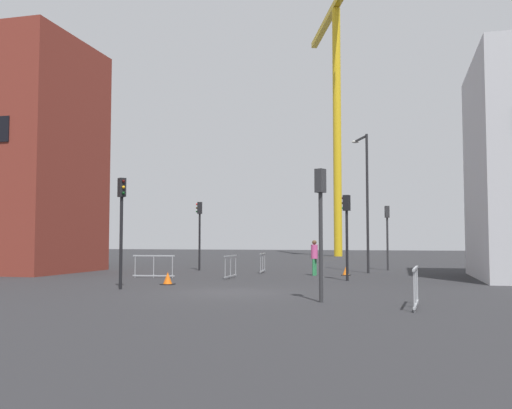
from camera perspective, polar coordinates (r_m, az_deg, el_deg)
ground at (r=19.75m, az=-2.46°, el=-8.83°), size 160.00×160.00×0.00m
construction_crane at (r=65.20m, az=8.00°, el=11.55°), size 7.53×19.75×28.53m
streetlamp_tall at (r=31.91m, az=10.95°, el=1.37°), size 1.02×1.85×7.63m
traffic_light_median at (r=33.84m, az=-5.69°, el=-2.01°), size 0.39×0.31×4.05m
traffic_light_corner at (r=34.62m, az=13.04°, el=-2.20°), size 0.30×0.39×3.82m
traffic_light_island at (r=21.55m, az=-13.36°, el=-0.98°), size 0.37×0.37×4.10m
traffic_light_far at (r=16.76m, az=6.52°, el=-0.77°), size 0.33×0.39×3.90m
traffic_light_crosswalk at (r=25.62m, az=9.09°, el=-1.83°), size 0.39×0.31×3.81m
pedestrian_walking at (r=29.05m, az=5.88°, el=-5.05°), size 0.34×0.34×1.79m
safety_barrier_right_run at (r=27.65m, az=-10.24°, el=-6.09°), size 2.03×0.31×1.08m
safety_barrier_mid_span at (r=31.21m, az=0.67°, el=-5.85°), size 0.26×1.91×1.08m
safety_barrier_rear at (r=15.84m, az=15.74°, el=-7.97°), size 0.21×2.08×1.08m
safety_barrier_left_run at (r=26.91m, az=-2.57°, el=-6.22°), size 0.09×2.01×1.08m
traffic_cone_striped at (r=29.41m, az=9.01°, el=-6.64°), size 0.46×0.46×0.46m
traffic_cone_orange at (r=23.45m, az=-8.86°, el=-7.39°), size 0.50×0.50×0.51m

